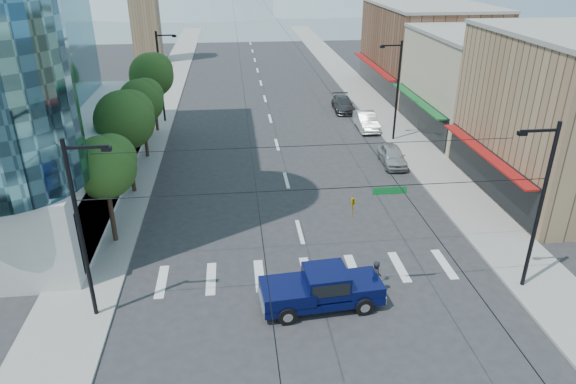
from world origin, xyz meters
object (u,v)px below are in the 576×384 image
object	(u,v)px
parked_car_near	(392,156)
parked_car_mid	(366,121)
pickup_truck	(321,288)
pedestrian	(376,277)
parked_car_far	(343,104)

from	to	relation	value
parked_car_near	parked_car_mid	distance (m)	9.30
pickup_truck	parked_car_mid	world-z (taller)	pickup_truck
pedestrian	parked_car_near	bearing A→B (deg)	-20.77
pickup_truck	parked_car_mid	xyz separation A→B (m)	(9.05, 27.00, -0.24)
pedestrian	parked_car_far	bearing A→B (deg)	-10.38
pedestrian	parked_car_near	world-z (taller)	pedestrian
pedestrian	parked_car_far	world-z (taller)	pedestrian
parked_car_mid	pedestrian	bearing A→B (deg)	-101.69
parked_car_near	parked_car_mid	world-z (taller)	parked_car_mid
pedestrian	parked_car_far	xyz separation A→B (m)	(5.13, 32.77, -0.22)
pedestrian	parked_car_mid	world-z (taller)	pedestrian
pickup_truck	parked_car_far	size ratio (longest dim) A/B	1.21
pickup_truck	parked_car_far	bearing A→B (deg)	71.69
parked_car_mid	parked_car_far	size ratio (longest dim) A/B	0.97
pedestrian	parked_car_mid	bearing A→B (deg)	-14.52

